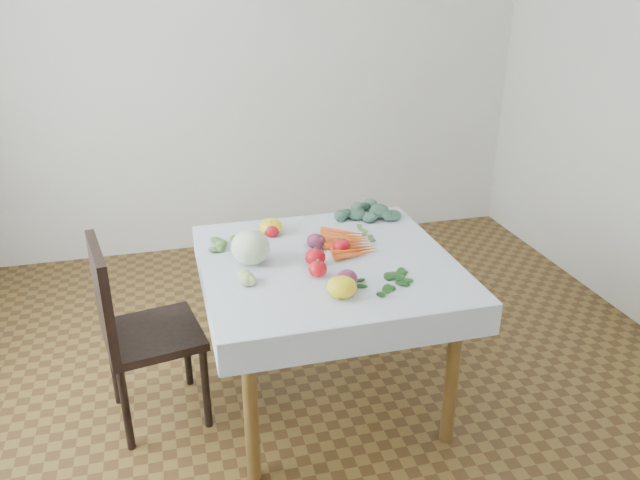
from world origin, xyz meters
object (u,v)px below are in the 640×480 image
(table, at_px, (328,280))
(chair, at_px, (132,323))
(carrot_bunch, at_px, (350,243))
(heirloom_back, at_px, (271,227))
(cabbage, at_px, (251,247))

(table, distance_m, chair, 0.90)
(chair, height_order, carrot_bunch, chair)
(carrot_bunch, bearing_deg, heirloom_back, 144.68)
(table, relative_size, carrot_bunch, 2.80)
(table, xyz_separation_m, cabbage, (-0.34, 0.06, 0.18))
(chair, xyz_separation_m, carrot_bunch, (1.03, 0.06, 0.25))
(chair, height_order, heirloom_back, chair)
(chair, xyz_separation_m, heirloom_back, (0.69, 0.30, 0.27))
(table, distance_m, carrot_bunch, 0.22)
(cabbage, distance_m, carrot_bunch, 0.49)
(heirloom_back, height_order, carrot_bunch, heirloom_back)
(heirloom_back, bearing_deg, chair, -156.68)
(chair, distance_m, carrot_bunch, 1.06)
(chair, bearing_deg, heirloom_back, 23.32)
(heirloom_back, bearing_deg, cabbage, -116.05)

